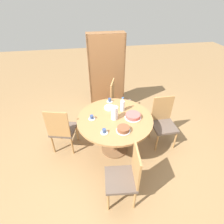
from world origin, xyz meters
TOP-DOWN VIEW (x-y plane):
  - ground_plane at (0.00, 0.00)m, footprint 14.00×14.00m
  - dining_table at (0.00, 0.00)m, footprint 1.29×1.29m
  - chair_a at (0.24, 0.92)m, footprint 0.53×0.53m
  - chair_b at (-0.94, 0.17)m, footprint 0.51×0.51m
  - chair_c at (-0.03, -0.95)m, footprint 0.46×0.46m
  - chair_d at (0.95, 0.08)m, footprint 0.42×0.42m
  - bookshelf at (0.07, 1.47)m, footprint 0.81×0.28m
  - coffee_pot at (-0.01, -0.02)m, footprint 0.11×0.11m
  - water_bottle at (0.17, 0.20)m, footprint 0.07×0.07m
  - cake_main at (0.30, -0.04)m, footprint 0.28×0.28m
  - cake_second at (0.07, -0.34)m, footprint 0.22×0.22m
  - cup_a at (-0.23, -0.33)m, footprint 0.11×0.11m
  - cup_b at (-0.39, 0.04)m, footprint 0.11×0.11m
  - cup_c at (-0.01, 0.53)m, footprint 0.11×0.11m
  - plate_stack at (-0.05, 0.30)m, footprint 0.19×0.19m

SIDE VIEW (x-z plane):
  - ground_plane at x=0.00m, z-range 0.00..0.00m
  - chair_a at x=0.24m, z-range 0.02..0.98m
  - chair_b at x=-0.94m, z-range 0.02..0.98m
  - chair_c at x=-0.03m, z-range 0.02..0.98m
  - chair_d at x=0.95m, z-range 0.02..0.98m
  - dining_table at x=0.00m, z-range 0.23..0.98m
  - plate_stack at x=-0.05m, z-range 0.76..0.79m
  - cup_a at x=-0.23m, z-range 0.75..0.82m
  - cup_b at x=-0.39m, z-range 0.75..0.82m
  - cup_c at x=-0.01m, z-range 0.75..0.82m
  - cake_second at x=0.07m, z-range 0.75..0.83m
  - cake_main at x=0.30m, z-range 0.75..0.83m
  - bookshelf at x=0.07m, z-range -0.05..1.76m
  - water_bottle at x=0.17m, z-range 0.73..1.00m
  - coffee_pot at x=-0.01m, z-range 0.74..1.02m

